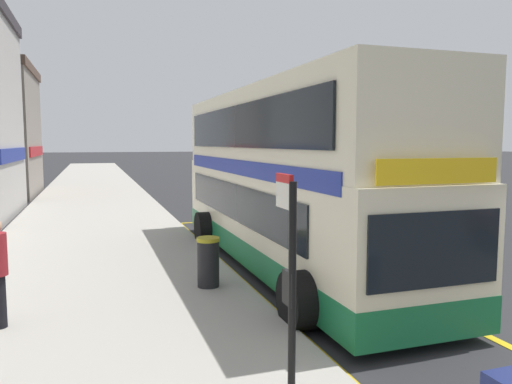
{
  "coord_description": "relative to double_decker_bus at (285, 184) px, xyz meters",
  "views": [
    {
      "loc": [
        -7.03,
        -4.06,
        3.12
      ],
      "look_at": [
        -2.56,
        9.28,
        1.69
      ],
      "focal_mm": 34.27,
      "sensor_mm": 36.0,
      "label": 1
    }
  ],
  "objects": [
    {
      "name": "ground_plane",
      "position": [
        2.46,
        24.71,
        -2.07
      ],
      "size": [
        260.0,
        260.0,
        0.0
      ],
      "primitive_type": "plane",
      "color": "#28282B"
    },
    {
      "name": "pavement_near",
      "position": [
        -4.54,
        24.71,
        -2.0
      ],
      "size": [
        6.0,
        76.0,
        0.14
      ],
      "primitive_type": "cube",
      "color": "#A39E93",
      "rests_on": "ground"
    },
    {
      "name": "double_decker_bus",
      "position": [
        0.0,
        0.0,
        0.0
      ],
      "size": [
        3.25,
        11.43,
        4.4
      ],
      "color": "beige",
      "rests_on": "ground"
    },
    {
      "name": "bus_bay_markings",
      "position": [
        -0.04,
        -0.17,
        -2.06
      ],
      "size": [
        3.01,
        15.04,
        0.01
      ],
      "color": "gold",
      "rests_on": "ground"
    },
    {
      "name": "bus_stop_sign",
      "position": [
        -2.47,
        -6.28,
        -0.38
      ],
      "size": [
        0.09,
        0.51,
        2.61
      ],
      "color": "black",
      "rests_on": "pavement_near"
    },
    {
      "name": "litter_bin",
      "position": [
        -2.37,
        -1.65,
        -1.41
      ],
      "size": [
        0.47,
        0.47,
        1.03
      ],
      "color": "black",
      "rests_on": "pavement_near"
    }
  ]
}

